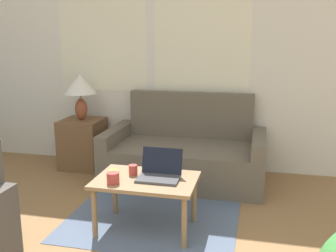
% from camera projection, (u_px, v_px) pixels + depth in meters
% --- Properties ---
extents(wall_back, '(5.84, 0.06, 2.60)m').
position_uv_depth(wall_back, '(157.00, 58.00, 4.66)').
color(wall_back, white).
rests_on(wall_back, ground_plane).
extents(rug, '(1.47, 2.00, 0.01)m').
position_uv_depth(rug, '(163.00, 201.00, 3.81)').
color(rug, slate).
rests_on(rug, ground_plane).
extents(couch, '(1.71, 0.91, 0.93)m').
position_uv_depth(couch, '(186.00, 156.00, 4.35)').
color(couch, '#665B4C').
rests_on(couch, ground_plane).
extents(side_table, '(0.47, 0.47, 0.59)m').
position_uv_depth(side_table, '(83.00, 143.00, 4.75)').
color(side_table, brown).
rests_on(side_table, ground_plane).
extents(table_lamp, '(0.38, 0.38, 0.54)m').
position_uv_depth(table_lamp, '(80.00, 87.00, 4.60)').
color(table_lamp, brown).
rests_on(table_lamp, side_table).
extents(coffee_table, '(0.82, 0.55, 0.44)m').
position_uv_depth(coffee_table, '(146.00, 185.00, 3.17)').
color(coffee_table, '#8E704C').
rests_on(coffee_table, ground_plane).
extents(laptop, '(0.33, 0.27, 0.23)m').
position_uv_depth(laptop, '(160.00, 172.00, 3.16)').
color(laptop, '#47474C').
rests_on(laptop, coffee_table).
extents(cup_navy, '(0.07, 0.07, 0.07)m').
position_uv_depth(cup_navy, '(114.00, 174.00, 3.15)').
color(cup_navy, gold).
rests_on(cup_navy, coffee_table).
extents(cup_yellow, '(0.10, 0.10, 0.09)m').
position_uv_depth(cup_yellow, '(113.00, 178.00, 3.05)').
color(cup_yellow, '#B23D38').
rests_on(cup_yellow, coffee_table).
extents(cup_white, '(0.07, 0.07, 0.08)m').
position_uv_depth(cup_white, '(133.00, 170.00, 3.24)').
color(cup_white, '#B23D38').
rests_on(cup_white, coffee_table).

